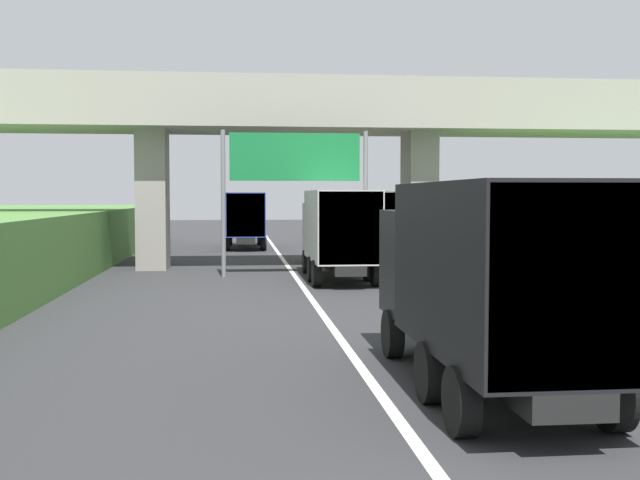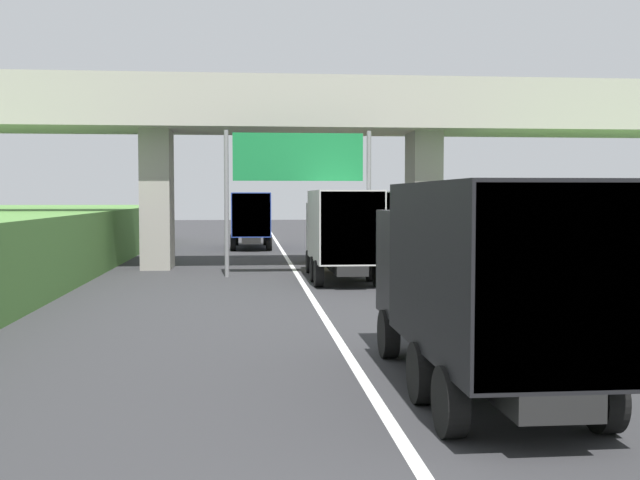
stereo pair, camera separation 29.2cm
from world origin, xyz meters
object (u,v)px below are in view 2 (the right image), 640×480
Objects in this scene: truck_orange at (387,222)px; truck_white at (341,230)px; truck_black at (479,275)px; truck_blue at (251,217)px; construction_barrel_2 at (528,285)px; overhead_highway_sign at (298,168)px; car_silver at (363,235)px; car_yellow at (330,245)px; construction_barrel_1 at (605,311)px.

truck_orange is 1.00× the size of truck_white.
truck_blue is (-3.57, 35.57, 0.00)m from truck_black.
truck_blue is (-6.72, 10.12, 0.00)m from truck_orange.
truck_blue is 8.11× the size of construction_barrel_2.
truck_black is at bearing -84.59° from overhead_highway_sign.
truck_orange is 25.64m from truck_black.
truck_blue is at bearing 96.09° from overhead_highway_sign.
truck_orange is (4.90, 6.98, -2.42)m from overhead_highway_sign.
car_silver is (6.85, -1.24, -1.08)m from truck_blue.
truck_orange reaches higher than construction_barrel_2.
truck_black is (1.75, -18.47, -2.42)m from overhead_highway_sign.
truck_orange is at bearing 18.85° from car_yellow.
truck_white is (1.55, -1.41, -2.42)m from overhead_highway_sign.
construction_barrel_2 is at bearing -70.70° from car_yellow.
construction_barrel_2 is (8.48, -24.72, -1.47)m from truck_blue.
car_yellow is 19.59m from construction_barrel_1.
truck_black is at bearing -89.33° from truck_white.
car_silver is at bearing -10.22° from truck_blue.
overhead_highway_sign is 6.53× the size of construction_barrel_2.
truck_black reaches higher than construction_barrel_1.
truck_white reaches higher than construction_barrel_2.
truck_white is (-3.35, -8.39, 0.00)m from truck_orange.
construction_barrel_2 is (1.63, -23.49, -0.40)m from car_silver.
construction_barrel_1 is at bearing -66.91° from truck_white.
overhead_highway_sign is 15.13m from construction_barrel_1.
car_yellow is at bearing 109.30° from construction_barrel_2.
truck_black is 34.51m from car_silver.
truck_blue is 8.11× the size of construction_barrel_1.
car_silver is at bearing 93.97° from construction_barrel_2.
truck_orange reaches higher than car_silver.
construction_barrel_1 is at bearing -74.54° from truck_blue.
construction_barrel_1 is at bearing -91.44° from construction_barrel_2.
car_yellow is (-3.00, -1.02, -1.08)m from truck_orange.
construction_barrel_1 is at bearing -76.36° from car_yellow.
car_silver is at bearing 72.41° from overhead_highway_sign.
construction_barrel_2 is (1.76, -14.60, -1.47)m from truck_orange.
truck_blue reaches higher than construction_barrel_1.
overhead_highway_sign reaches higher than truck_orange.
car_yellow reaches higher than construction_barrel_1.
truck_orange is 8.95m from car_silver.
truck_blue reaches higher than car_yellow.
truck_blue is at bearing 108.49° from car_yellow.
car_yellow is at bearing -71.51° from truck_blue.
car_yellow is at bearing -161.15° from truck_orange.
truck_orange is at bearing 68.22° from truck_white.
construction_barrel_1 is at bearing -87.05° from car_silver.
truck_blue is 18.82m from truck_white.
overhead_highway_sign is at bearing -107.73° from car_yellow.
truck_black is 1.78× the size of car_yellow.
truck_orange is at bearing 94.62° from construction_barrel_1.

